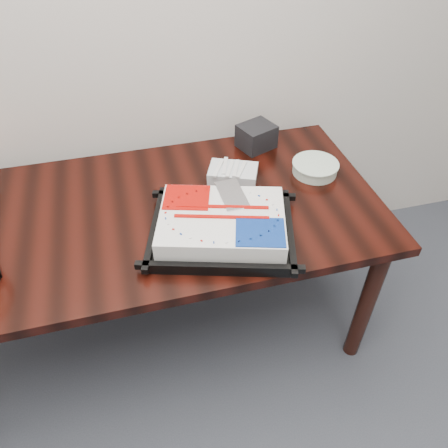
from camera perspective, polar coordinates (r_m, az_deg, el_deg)
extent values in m
plane|color=silver|center=(1.89, -13.77, 25.75)|extent=(5.00, 0.00, 5.00)
cube|color=black|center=(1.74, -9.25, 1.27)|extent=(1.80, 0.90, 0.04)
cylinder|color=black|center=(1.98, 18.11, -9.86)|extent=(0.07, 0.07, 0.71)
cylinder|color=black|center=(2.43, 9.98, 3.35)|extent=(0.07, 0.07, 0.71)
cube|color=black|center=(1.59, -0.27, -1.13)|extent=(0.60, 0.53, 0.02)
cube|color=white|center=(1.56, -0.28, 0.20)|extent=(0.52, 0.44, 0.08)
cube|color=#AF0903|center=(1.58, -5.76, 2.56)|extent=(0.20, 0.19, 0.00)
cube|color=navy|center=(1.50, 5.48, 0.02)|extent=(0.20, 0.19, 0.00)
cube|color=silver|center=(1.62, -0.12, 4.02)|extent=(0.09, 0.18, 0.00)
cylinder|color=white|center=(1.93, 11.79, 7.13)|extent=(0.19, 0.19, 0.04)
cylinder|color=white|center=(1.92, 11.89, 7.73)|extent=(0.20, 0.20, 0.01)
cube|color=silver|center=(1.86, 1.19, 6.64)|extent=(0.24, 0.20, 0.05)
cube|color=black|center=(2.05, 4.25, 11.35)|extent=(0.19, 0.18, 0.11)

